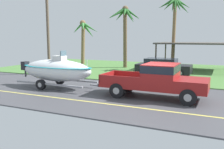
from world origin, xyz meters
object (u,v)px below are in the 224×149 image
Objects in this scene: pickup_truck_towing at (160,79)px; utility_pole at (48,29)px; palm_tree_near_right at (175,13)px; palm_tree_mid at (125,20)px; parked_sedan_near at (163,67)px; boat_on_trailer at (56,70)px; palm_tree_near_left at (84,33)px; carport_awning at (197,44)px.

pickup_truck_towing is 0.76× the size of utility_pole.
palm_tree_near_right reaches higher than palm_tree_mid.
parked_sedan_near is at bearing -31.42° from palm_tree_mid.
utility_pole reaches higher than boat_on_trailer.
utility_pole is at bearing 132.75° from boat_on_trailer.
palm_tree_near_left is 10.93m from palm_tree_near_right.
palm_tree_near_right is at bearing 97.60° from pickup_truck_towing.
palm_tree_mid is (-7.01, -1.16, 2.37)m from carport_awning.
palm_tree_mid is (0.11, 11.32, 3.79)m from boat_on_trailer.
palm_tree_near_right is at bearing 84.22° from parked_sedan_near.
parked_sedan_near is 0.61× the size of utility_pole.
pickup_truck_towing is 12.15m from utility_pole.
palm_tree_near_left is at bearing 113.58° from boat_on_trailer.
pickup_truck_towing is 0.77× the size of carport_awning.
parked_sedan_near is (-1.81, 8.44, -0.35)m from pickup_truck_towing.
parked_sedan_near is 0.89× the size of palm_tree_near_left.
carport_awning is at bearing 60.34° from parked_sedan_near.
carport_awning is at bearing 87.77° from pickup_truck_towing.
palm_tree_mid is at bearing -14.42° from palm_tree_near_left.
parked_sedan_near is 5.60m from palm_tree_near_right.
pickup_truck_towing is at bearing -92.23° from carport_awning.
boat_on_trailer is at bearing -66.42° from palm_tree_near_left.
parked_sedan_near is at bearing 102.12° from pickup_truck_towing.
pickup_truck_towing is 12.29m from palm_tree_near_right.
carport_awning is (2.30, 4.04, 1.88)m from parked_sedan_near.
boat_on_trailer is 11.94m from palm_tree_mid.
palm_tree_near_left is at bearing 165.58° from palm_tree_mid.
palm_tree_near_right reaches higher than parked_sedan_near.
carport_awning is 12.76m from palm_tree_near_left.
pickup_truck_towing is at bearing -60.05° from palm_tree_mid.
carport_awning reaches higher than boat_on_trailer.
boat_on_trailer is 0.96× the size of palm_tree_mid.
utility_pole is (1.34, -8.19, 0.19)m from palm_tree_near_left.
boat_on_trailer reaches higher than parked_sedan_near.
pickup_truck_towing is 17.88m from palm_tree_near_left.
palm_tree_mid reaches higher than pickup_truck_towing.
palm_tree_mid is at bearing -170.59° from carport_awning.
parked_sedan_near is 11.67m from palm_tree_near_left.
palm_tree_mid is at bearing 148.58° from parked_sedan_near.
boat_on_trailer is at bearing -90.57° from palm_tree_mid.
palm_tree_near_left is (-5.58, 12.78, 2.59)m from boat_on_trailer.
parked_sedan_near is at bearing 23.04° from utility_pole.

